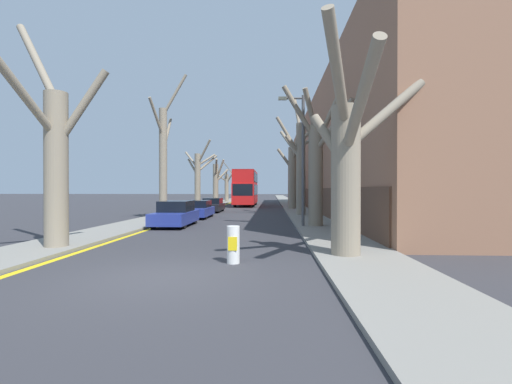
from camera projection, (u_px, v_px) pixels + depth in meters
The scene contains 22 objects.
ground_plane at pixel (161, 277), 7.97m from camera, with size 300.00×300.00×0.00m, color #333338.
sidewalk_left at pixel (226, 201), 58.15m from camera, with size 2.63×120.00×0.12m, color gray.
sidewalk_right at pixel (287, 201), 57.68m from camera, with size 2.63×120.00×0.12m, color gray.
building_facade_right at pixel (358, 157), 35.20m from camera, with size 10.08×49.64×10.74m.
kerb_line_stripe at pixel (235, 202), 58.08m from camera, with size 0.24×120.00×0.01m, color yellow.
street_tree_left_0 at pixel (54, 155), 11.52m from camera, with size 3.96×4.18×8.15m.
street_tree_left_1 at pixel (164, 157), 22.85m from camera, with size 2.08×3.20×9.74m.
street_tree_left_2 at pixel (198, 177), 33.66m from camera, with size 3.41×2.61×6.89m.
street_tree_left_3 at pixel (216, 182), 45.46m from camera, with size 1.98×3.56×6.02m.
street_tree_left_4 at pixel (226, 187), 55.43m from camera, with size 2.87×1.44×5.30m.
street_tree_left_5 at pixel (234, 184), 66.38m from camera, with size 2.08×4.90×7.25m.
street_tree_right_0 at pixel (348, 164), 9.94m from camera, with size 3.74×4.10×6.24m.
street_tree_right_1 at pixel (316, 163), 18.19m from camera, with size 3.48×4.00×7.52m.
street_tree_right_2 at pixel (300, 162), 26.52m from camera, with size 3.32×4.17×9.61m.
street_tree_right_3 at pixel (293, 173), 34.80m from camera, with size 4.24×1.85×8.05m.
street_tree_right_4 at pixel (290, 183), 42.01m from camera, with size 1.25×4.11×6.52m.
double_decker_bus at pixel (246, 186), 42.96m from camera, with size 2.53×10.29×4.34m.
parked_car_0 at pixel (176, 214), 19.09m from camera, with size 1.81×4.16×1.40m.
parked_car_1 at pixel (197, 209), 24.67m from camera, with size 1.88×4.08×1.26m.
parked_car_2 at pixel (213, 205), 31.14m from camera, with size 1.71×4.18×1.27m.
lamp_post at pixel (301, 153), 18.19m from camera, with size 1.40×0.20×7.06m.
traffic_bollard at pixel (233, 245), 9.45m from camera, with size 0.35×0.36×1.03m.
Camera 1 is at (2.58, -7.85, 2.04)m, focal length 24.00 mm.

